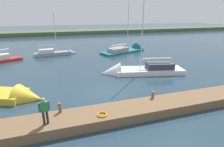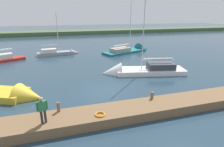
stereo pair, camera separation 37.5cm
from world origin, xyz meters
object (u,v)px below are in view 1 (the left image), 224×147
(mooring_post_near, at_px, (60,108))
(person_on_dock, at_px, (44,109))
(sailboat_outer_mooring, at_px, (131,51))
(life_ring_buoy, at_px, (102,115))
(sailboat_far_left, at_px, (58,54))
(mooring_post_far, at_px, (153,95))
(sailboat_far_right, at_px, (136,72))

(mooring_post_near, relative_size, person_on_dock, 0.40)
(mooring_post_near, relative_size, sailboat_outer_mooring, 0.06)
(life_ring_buoy, distance_m, person_on_dock, 3.49)
(mooring_post_near, height_order, sailboat_far_left, sailboat_far_left)
(mooring_post_far, bearing_deg, person_on_dock, 8.10)
(sailboat_far_right, height_order, sailboat_outer_mooring, sailboat_far_right)
(mooring_post_far, height_order, sailboat_far_left, sailboat_far_left)
(sailboat_far_left, xyz_separation_m, person_on_dock, (1.22, 21.75, 1.41))
(person_on_dock, bearing_deg, life_ring_buoy, -106.60)
(mooring_post_near, bearing_deg, person_on_dock, 52.38)
(mooring_post_far, bearing_deg, sailboat_far_right, -105.73)
(mooring_post_near, height_order, sailboat_far_right, sailboat_far_right)
(person_on_dock, bearing_deg, sailboat_outer_mooring, -49.48)
(sailboat_far_left, bearing_deg, sailboat_outer_mooring, -9.08)
(mooring_post_far, height_order, person_on_dock, person_on_dock)
(mooring_post_near, height_order, life_ring_buoy, mooring_post_near)
(life_ring_buoy, height_order, person_on_dock, person_on_dock)
(mooring_post_near, distance_m, mooring_post_far, 6.85)
(sailboat_far_left, height_order, person_on_dock, sailboat_far_left)
(mooring_post_near, distance_m, life_ring_buoy, 2.80)
(sailboat_far_right, xyz_separation_m, sailboat_outer_mooring, (-4.74, -12.42, -0.09))
(mooring_post_near, relative_size, mooring_post_far, 1.25)
(sailboat_far_left, bearing_deg, life_ring_buoy, -90.76)
(sailboat_outer_mooring, bearing_deg, person_on_dock, -145.05)
(sailboat_outer_mooring, bearing_deg, sailboat_far_right, -131.32)
(sailboat_far_right, bearing_deg, sailboat_outer_mooring, -97.97)
(sailboat_outer_mooring, bearing_deg, mooring_post_near, -144.88)
(mooring_post_near, bearing_deg, life_ring_buoy, 154.62)
(life_ring_buoy, bearing_deg, person_on_dock, -1.72)
(mooring_post_far, distance_m, sailboat_far_right, 7.93)
(sailboat_far_left, bearing_deg, person_on_dock, -99.58)
(mooring_post_far, distance_m, sailboat_outer_mooring, 21.19)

